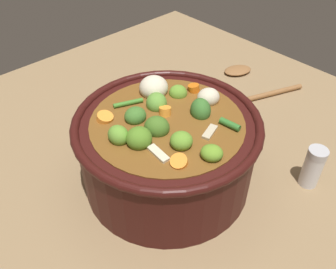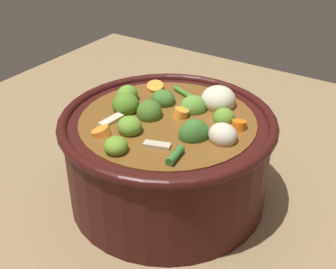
% 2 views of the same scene
% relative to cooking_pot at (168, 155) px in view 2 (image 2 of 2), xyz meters
% --- Properties ---
extents(ground_plane, '(1.10, 1.10, 0.00)m').
position_rel_cooking_pot_xyz_m(ground_plane, '(0.00, -0.00, -0.07)').
color(ground_plane, '#8C704C').
extents(cooking_pot, '(0.30, 0.30, 0.16)m').
position_rel_cooking_pot_xyz_m(cooking_pot, '(0.00, 0.00, 0.00)').
color(cooking_pot, '#38110F').
rests_on(cooking_pot, ground_plane).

